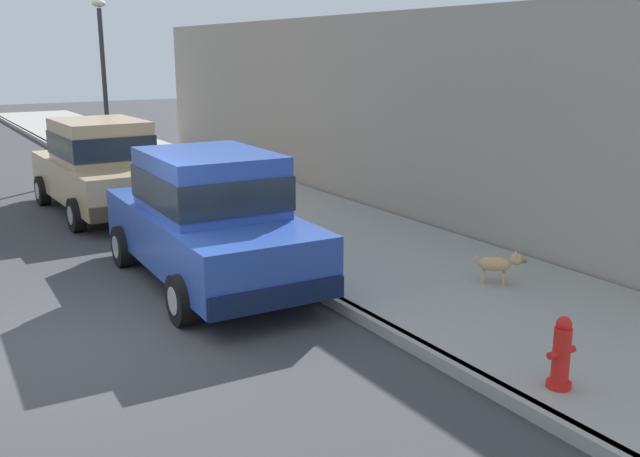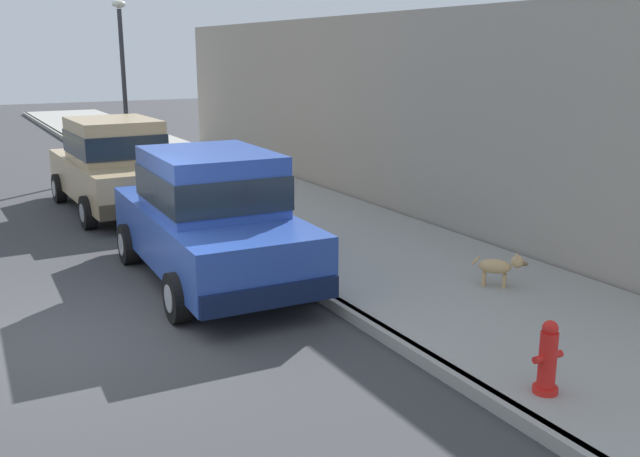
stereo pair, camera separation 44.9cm
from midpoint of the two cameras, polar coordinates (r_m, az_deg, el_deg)
ground_plane at (r=8.77m, az=-17.89°, el=-8.57°), size 80.00×80.00×0.00m
curb at (r=9.76m, az=0.84°, el=-5.06°), size 0.16×64.00×0.14m
sidewalk at (r=10.72m, az=9.26°, el=-3.47°), size 3.60×64.00×0.14m
car_blue_sedan at (r=10.23m, az=-7.59°, el=1.05°), size 2.14×4.65×1.92m
car_tan_sedan at (r=15.33m, az=-15.39°, el=5.03°), size 2.12×4.65×1.92m
dog_tan at (r=10.01m, az=15.54°, el=-2.94°), size 0.57×0.57×0.49m
fire_hydrant at (r=7.13m, az=19.61°, el=-9.92°), size 0.34×0.24×0.72m
street_lamp at (r=20.12m, az=-14.97°, el=12.64°), size 0.36×0.36×4.42m
building_facade at (r=15.64m, az=4.16°, el=9.44°), size 0.50×20.00×4.01m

